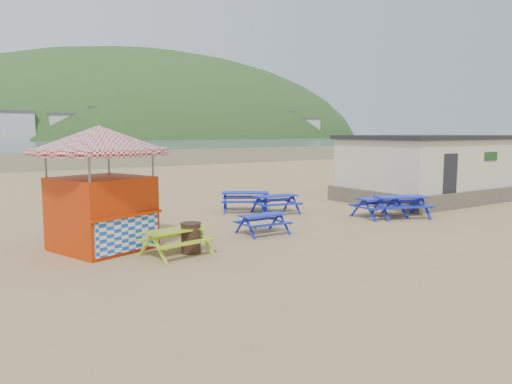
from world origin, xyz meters
TOP-DOWN VIEW (x-y plane):
  - ground at (0.00, 0.00)m, footprint 400.00×400.00m
  - wet_sand at (0.00, 55.00)m, footprint 400.00×400.00m
  - picnic_table_blue_b at (1.54, 3.00)m, footprint 2.48×2.37m
  - picnic_table_blue_c at (2.28, 1.87)m, footprint 1.98×1.69m
  - picnic_table_blue_d at (-0.51, -1.21)m, footprint 1.58×1.29m
  - picnic_table_blue_e at (5.74, -1.63)m, footprint 2.44×2.23m
  - picnic_table_blue_f at (5.07, -1.16)m, footprint 2.00×1.68m
  - picnic_table_yellow at (-4.06, -2.19)m, footprint 1.88×1.60m
  - ice_cream_kiosk at (-5.49, -0.36)m, footprint 4.93×4.93m
  - litter_bin at (-3.63, -2.21)m, footprint 0.58×0.58m
  - amenity_block at (10.50, 1.00)m, footprint 7.40×5.40m
  - headland_town at (90.00, 229.68)m, footprint 264.00×144.00m

SIDE VIEW (x-z plane):
  - headland_town at x=90.00m, z-range -63.91..44.09m
  - ground at x=0.00m, z-range 0.00..0.00m
  - wet_sand at x=0.00m, z-range 0.00..0.00m
  - picnic_table_blue_d at x=-0.51m, z-range 0.00..0.65m
  - picnic_table_yellow at x=-4.06m, z-range 0.00..0.71m
  - picnic_table_blue_c at x=2.28m, z-range 0.00..0.74m
  - picnic_table_blue_f at x=5.07m, z-range 0.00..0.78m
  - picnic_table_blue_b at x=1.54m, z-range 0.00..0.81m
  - picnic_table_blue_e at x=5.74m, z-range 0.00..0.83m
  - litter_bin at x=-3.63m, z-range 0.01..0.85m
  - amenity_block at x=10.50m, z-range -0.01..3.14m
  - ice_cream_kiosk at x=-5.49m, z-range 0.45..3.96m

